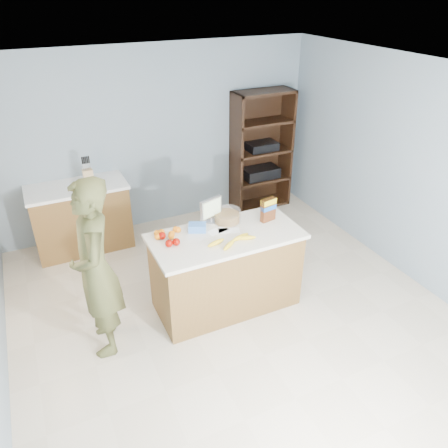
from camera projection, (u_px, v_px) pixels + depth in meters
name	position (u px, v px, depth m)	size (l,w,h in m)	color
floor	(238.00, 320.00, 4.67)	(4.50, 5.00, 0.02)	beige
walls	(241.00, 177.00, 3.85)	(4.52, 5.02, 2.51)	gray
counter_peninsula	(226.00, 273.00, 4.70)	(1.56, 0.76, 0.90)	brown
back_cabinet	(81.00, 217.00, 5.73)	(1.24, 0.62, 0.90)	brown
shelving_unit	(260.00, 152.00, 6.67)	(0.90, 0.40, 1.80)	black
person	(96.00, 270.00, 3.94)	(0.65, 0.43, 1.78)	#464724
knife_block	(88.00, 177.00, 5.45)	(0.12, 0.10, 0.31)	tan
envelopes	(223.00, 231.00, 4.53)	(0.35, 0.22, 0.00)	white
bananas	(233.00, 241.00, 4.32)	(0.52, 0.23, 0.05)	yellow
apples	(169.00, 240.00, 4.29)	(0.17, 0.25, 0.08)	#870801
oranges	(167.00, 233.00, 4.42)	(0.30, 0.19, 0.06)	orange
blue_carton	(197.00, 227.00, 4.51)	(0.18, 0.12, 0.08)	blue
salad_bowl	(227.00, 216.00, 4.68)	(0.30, 0.30, 0.13)	#267219
tv	(211.00, 209.00, 4.61)	(0.28, 0.12, 0.28)	silver
cereal_box	(268.00, 208.00, 4.65)	(0.18, 0.10, 0.26)	#592B14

